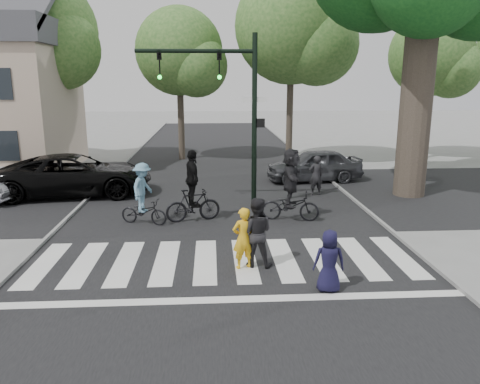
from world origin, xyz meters
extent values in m
plane|color=gray|center=(0.00, 0.00, 0.00)|extent=(120.00, 120.00, 0.00)
cube|color=black|center=(0.00, 5.00, 0.01)|extent=(10.00, 70.00, 0.01)
cube|color=black|center=(0.00, 8.00, 0.01)|extent=(70.00, 10.00, 0.01)
cube|color=gray|center=(-5.05, 5.00, 0.05)|extent=(0.10, 70.00, 0.10)
cube|color=gray|center=(5.05, 5.00, 0.05)|extent=(0.10, 70.00, 0.10)
cube|color=silver|center=(-4.50, 1.00, 0.01)|extent=(0.55, 3.00, 0.01)
cube|color=silver|center=(-3.50, 1.00, 0.01)|extent=(0.55, 3.00, 0.01)
cube|color=silver|center=(-2.50, 1.00, 0.01)|extent=(0.55, 3.00, 0.01)
cube|color=silver|center=(-1.50, 1.00, 0.01)|extent=(0.55, 3.00, 0.01)
cube|color=silver|center=(-0.50, 1.00, 0.01)|extent=(0.55, 3.00, 0.01)
cube|color=silver|center=(0.50, 1.00, 0.01)|extent=(0.55, 3.00, 0.01)
cube|color=silver|center=(1.50, 1.00, 0.01)|extent=(0.55, 3.00, 0.01)
cube|color=silver|center=(2.50, 1.00, 0.01)|extent=(0.55, 3.00, 0.01)
cube|color=silver|center=(3.50, 1.00, 0.01)|extent=(0.55, 3.00, 0.01)
cube|color=silver|center=(4.50, 1.00, 0.01)|extent=(0.55, 3.00, 0.01)
cube|color=silver|center=(0.00, -1.20, 0.01)|extent=(10.00, 0.30, 0.01)
cylinder|color=black|center=(1.20, 6.20, 3.00)|extent=(0.18, 0.18, 6.00)
cylinder|color=black|center=(-0.80, 6.20, 5.40)|extent=(4.00, 0.14, 0.14)
imported|color=black|center=(0.00, 6.20, 4.95)|extent=(0.16, 0.20, 1.00)
sphere|color=#19E533|center=(0.00, 6.08, 4.55)|extent=(0.14, 0.14, 0.14)
imported|color=black|center=(-2.00, 6.20, 4.95)|extent=(0.16, 0.20, 1.00)
sphere|color=#19E533|center=(-2.00, 6.08, 4.55)|extent=(0.14, 0.14, 0.14)
cube|color=black|center=(1.42, 6.20, 3.00)|extent=(0.28, 0.18, 0.30)
cube|color=#FF660C|center=(1.53, 6.20, 3.00)|extent=(0.02, 0.14, 0.20)
cube|color=white|center=(1.20, 6.20, 3.80)|extent=(0.90, 0.04, 0.18)
cylinder|color=brown|center=(7.50, 7.50, 3.50)|extent=(1.20, 1.20, 7.00)
cylinder|color=brown|center=(7.80, 7.30, 6.50)|extent=(1.29, 1.74, 2.93)
cylinder|color=brown|center=(-9.00, 15.70, 3.22)|extent=(0.36, 0.36, 6.44)
sphere|color=#2D6024|center=(-9.00, 15.70, 6.90)|extent=(5.80, 5.80, 5.80)
sphere|color=#2D6024|center=(-7.84, 14.83, 5.98)|extent=(4.06, 4.06, 4.06)
cylinder|color=brown|center=(-2.00, 16.80, 2.80)|extent=(0.36, 0.36, 5.60)
sphere|color=#2D6024|center=(-2.00, 16.80, 6.00)|extent=(4.80, 4.80, 4.80)
sphere|color=#2D6024|center=(-1.04, 16.08, 5.20)|extent=(3.36, 3.36, 3.36)
cylinder|color=brown|center=(4.00, 15.50, 3.36)|extent=(0.36, 0.36, 6.72)
sphere|color=#2D6024|center=(4.00, 15.50, 7.20)|extent=(6.00, 6.00, 6.00)
sphere|color=#2D6024|center=(5.20, 14.60, 6.24)|extent=(4.20, 4.20, 4.20)
cylinder|color=brown|center=(12.00, 16.30, 2.73)|extent=(0.36, 0.36, 5.46)
sphere|color=#2D6024|center=(12.00, 16.30, 5.85)|extent=(4.60, 4.60, 4.60)
sphere|color=#2D6024|center=(12.92, 15.61, 5.07)|extent=(3.22, 3.22, 3.22)
cube|color=black|center=(-9.10, 10.48, 1.70)|extent=(1.00, 0.06, 1.30)
cube|color=black|center=(-9.10, 10.48, 4.30)|extent=(1.00, 0.06, 1.30)
imported|color=yellow|center=(0.42, 0.49, 0.76)|extent=(0.64, 0.53, 1.52)
imported|color=black|center=(2.17, -0.90, 0.69)|extent=(0.71, 0.50, 1.38)
imported|color=black|center=(0.74, 0.62, 0.86)|extent=(0.95, 0.81, 1.72)
imported|color=black|center=(-2.47, 4.24, 0.41)|extent=(1.64, 1.02, 0.81)
imported|color=#6190AA|center=(-2.47, 4.24, 1.19)|extent=(0.88, 1.14, 1.56)
imported|color=black|center=(-0.92, 4.47, 0.53)|extent=(1.85, 0.95, 1.07)
imported|color=black|center=(-0.92, 4.47, 1.40)|extent=(0.72, 1.16, 1.84)
imported|color=black|center=(2.22, 4.37, 0.49)|extent=(1.95, 1.02, 0.98)
imported|color=black|center=(2.22, 4.37, 1.42)|extent=(0.90, 1.81, 1.87)
imported|color=black|center=(-5.68, 8.32, 0.81)|extent=(6.13, 3.33, 1.63)
imported|color=#393A3E|center=(4.30, 10.37, 0.73)|extent=(4.41, 2.13, 1.45)
imported|color=black|center=(3.79, 7.70, 0.79)|extent=(0.64, 0.49, 1.59)
camera|label=1|loc=(-0.32, -10.12, 4.45)|focal=35.00mm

